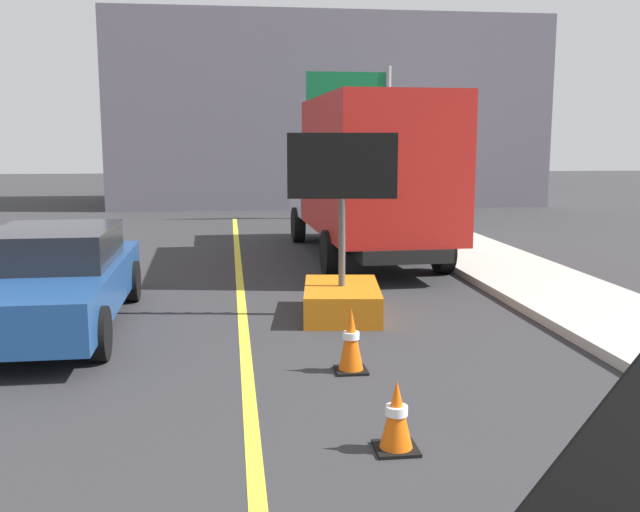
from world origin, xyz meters
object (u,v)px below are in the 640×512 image
at_px(arrow_board_trailer, 342,284).
at_px(box_truck, 366,174).
at_px(highway_guide_sign, 364,115).
at_px(traffic_cone_mid_lane, 396,416).
at_px(traffic_cone_far_lane, 351,340).
at_px(pickup_car, 53,278).

relative_size(arrow_board_trailer, box_truck, 0.36).
distance_m(arrow_board_trailer, highway_guide_sign, 13.72).
bearing_deg(traffic_cone_mid_lane, arrow_board_trailer, 86.60).
distance_m(highway_guide_sign, traffic_cone_mid_lane, 18.37).
relative_size(box_truck, traffic_cone_far_lane, 10.24).
xyz_separation_m(arrow_board_trailer, traffic_cone_mid_lane, (-0.28, -4.73, -0.18)).
bearing_deg(box_truck, highway_guide_sign, 79.53).
xyz_separation_m(box_truck, highway_guide_sign, (1.47, 7.95, 1.55)).
xyz_separation_m(traffic_cone_mid_lane, traffic_cone_far_lane, (-0.03, 2.11, 0.06)).
xyz_separation_m(box_truck, traffic_cone_mid_lane, (-1.62, -9.89, -1.57)).
bearing_deg(traffic_cone_mid_lane, box_truck, 80.72).
distance_m(arrow_board_trailer, traffic_cone_far_lane, 2.65).
bearing_deg(traffic_cone_mid_lane, traffic_cone_far_lane, 90.72).
relative_size(box_truck, pickup_car, 1.54).
bearing_deg(pickup_car, arrow_board_trailer, 2.61).
distance_m(box_truck, traffic_cone_far_lane, 8.09).
xyz_separation_m(arrow_board_trailer, highway_guide_sign, (2.80, 13.10, 2.94)).
relative_size(highway_guide_sign, traffic_cone_far_lane, 6.75).
distance_m(box_truck, traffic_cone_mid_lane, 10.14).
distance_m(arrow_board_trailer, pickup_car, 4.10).
height_order(highway_guide_sign, traffic_cone_far_lane, highway_guide_sign).
bearing_deg(highway_guide_sign, traffic_cone_mid_lane, -99.81).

